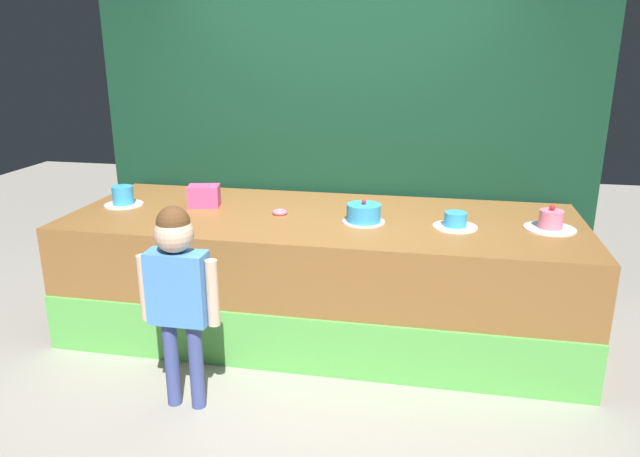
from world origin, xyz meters
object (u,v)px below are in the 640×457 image
child_figure (178,281)px  pink_box (204,196)px  cake_center_left (364,214)px  cake_far_left (123,197)px  cake_center_right (455,221)px  donut (280,212)px  cake_far_right (551,222)px

child_figure → pink_box: bearing=104.8°
cake_center_left → child_figure: bearing=-131.0°
cake_far_left → cake_center_right: size_ratio=0.98×
donut → cake_center_left: size_ratio=0.36×
child_figure → donut: size_ratio=11.53×
pink_box → cake_far_right: 2.40m
child_figure → cake_center_right: child_figure is taller
cake_center_right → cake_far_right: 0.60m
cake_far_right → pink_box: bearing=177.5°
cake_center_right → cake_far_right: bearing=7.3°
cake_center_left → cake_far_right: bearing=3.7°
donut → cake_center_right: size_ratio=0.36×
child_figure → cake_far_right: 2.35m
cake_far_left → cake_far_right: bearing=-0.3°
cake_far_left → cake_center_right: cake_far_left is taller
cake_center_left → cake_center_right: cake_center_left is taller
child_figure → cake_far_right: bearing=27.7°
pink_box → cake_far_right: cake_far_right is taller
pink_box → cake_far_right: size_ratio=0.68×
pink_box → cake_center_left: bearing=-8.7°
child_figure → cake_far_left: (-0.91, 1.11, 0.15)m
pink_box → donut: pink_box is taller
pink_box → cake_far_left: 0.61m
cake_center_right → cake_center_left: bearing=-179.9°
pink_box → cake_center_left: (1.20, -0.18, -0.02)m
child_figure → cake_center_left: (0.88, 1.01, 0.15)m
cake_far_right → cake_far_left: bearing=179.7°
child_figure → cake_center_right: 1.80m
child_figure → cake_far_right: size_ratio=3.65×
cake_far_left → cake_center_left: (1.80, -0.10, -0.00)m
cake_center_right → cake_far_left: bearing=177.7°
child_figure → donut: child_figure is taller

